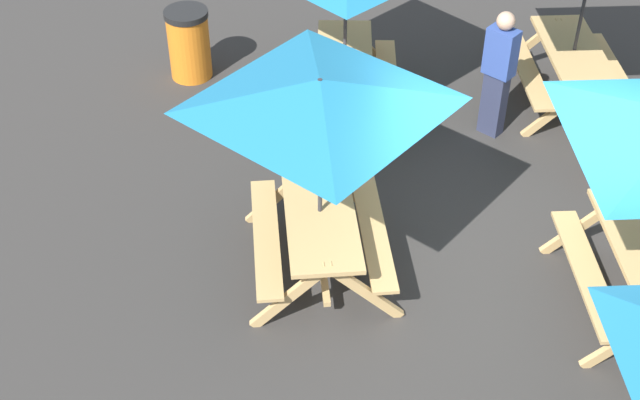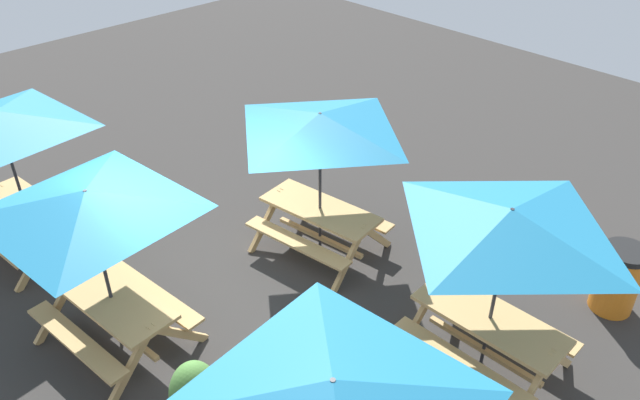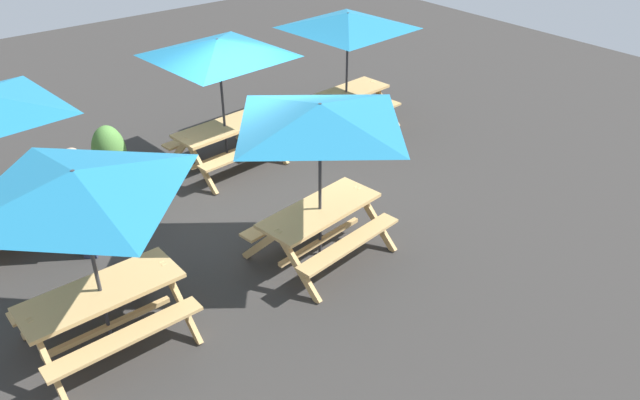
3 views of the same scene
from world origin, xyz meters
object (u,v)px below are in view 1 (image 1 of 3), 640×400
potted_plant_0 (619,132)px  person_standing (498,71)px  trash_bin_orange (189,44)px  picnic_table_0 (320,108)px

potted_plant_0 → person_standing: bearing=-125.0°
trash_bin_orange → picnic_table_0: bearing=27.7°
trash_bin_orange → person_standing: bearing=73.7°
person_standing → potted_plant_0: bearing=-175.9°
potted_plant_0 → person_standing: size_ratio=0.76×
picnic_table_0 → person_standing: 3.43m
picnic_table_0 → potted_plant_0: picnic_table_0 is taller
picnic_table_0 → trash_bin_orange: size_ratio=2.38×
trash_bin_orange → potted_plant_0: potted_plant_0 is taller
potted_plant_0 → person_standing: 1.59m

